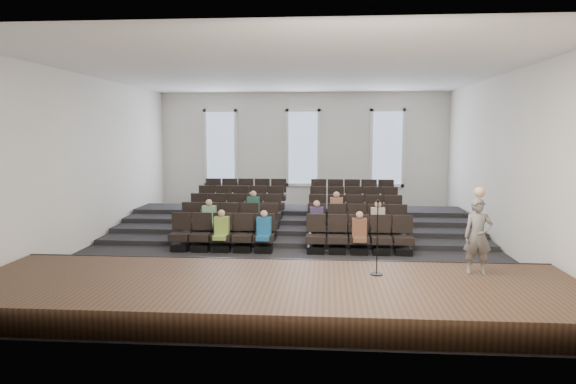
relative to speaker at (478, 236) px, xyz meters
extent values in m
plane|color=black|center=(-4.07, 4.19, -1.26)|extent=(14.00, 14.00, 0.00)
cube|color=white|center=(-4.07, 4.19, 3.75)|extent=(12.00, 14.00, 0.02)
cube|color=white|center=(-4.07, 11.21, 1.24)|extent=(12.00, 0.04, 5.00)
cube|color=white|center=(-4.07, -2.83, 1.24)|extent=(12.00, 0.04, 5.00)
cube|color=white|center=(-10.09, 4.19, 1.24)|extent=(0.04, 14.00, 5.00)
cube|color=white|center=(1.95, 4.19, 1.24)|extent=(0.04, 14.00, 5.00)
cube|color=#472E1E|center=(-4.07, -0.91, -1.01)|extent=(11.80, 3.60, 0.50)
cube|color=black|center=(-4.07, 0.86, -1.01)|extent=(11.80, 0.06, 0.52)
cube|color=black|center=(-4.07, 6.52, -1.19)|extent=(11.80, 4.80, 0.15)
cube|color=black|center=(-4.07, 7.04, -1.11)|extent=(11.80, 3.75, 0.30)
cube|color=black|center=(-4.07, 7.57, -1.04)|extent=(11.80, 2.70, 0.45)
cube|color=black|center=(-4.07, 8.09, -0.96)|extent=(11.80, 1.65, 0.60)
cube|color=black|center=(-7.19, 3.59, -1.16)|extent=(0.47, 0.43, 0.20)
cube|color=black|center=(-7.19, 3.59, -0.85)|extent=(0.55, 0.50, 0.19)
cube|color=black|center=(-7.19, 3.80, -0.44)|extent=(0.55, 0.08, 0.50)
cube|color=black|center=(-6.59, 3.59, -1.16)|extent=(0.47, 0.43, 0.20)
cube|color=black|center=(-6.59, 3.59, -0.85)|extent=(0.55, 0.50, 0.19)
cube|color=black|center=(-6.59, 3.80, -0.44)|extent=(0.55, 0.08, 0.50)
cube|color=black|center=(-5.99, 3.59, -1.16)|extent=(0.47, 0.43, 0.20)
cube|color=black|center=(-5.99, 3.59, -0.85)|extent=(0.55, 0.50, 0.19)
cube|color=black|center=(-5.99, 3.80, -0.44)|extent=(0.55, 0.08, 0.50)
cube|color=black|center=(-5.39, 3.59, -1.16)|extent=(0.47, 0.43, 0.20)
cube|color=black|center=(-5.39, 3.59, -0.85)|extent=(0.55, 0.50, 0.19)
cube|color=black|center=(-5.39, 3.80, -0.44)|extent=(0.55, 0.08, 0.50)
cube|color=black|center=(-4.79, 3.59, -1.16)|extent=(0.47, 0.43, 0.20)
cube|color=black|center=(-4.79, 3.59, -0.85)|extent=(0.55, 0.50, 0.19)
cube|color=black|center=(-4.79, 3.80, -0.44)|extent=(0.55, 0.08, 0.50)
cube|color=black|center=(-3.34, 3.59, -1.16)|extent=(0.47, 0.43, 0.20)
cube|color=black|center=(-3.34, 3.59, -0.85)|extent=(0.55, 0.50, 0.19)
cube|color=black|center=(-3.34, 3.80, -0.44)|extent=(0.55, 0.08, 0.50)
cube|color=black|center=(-2.74, 3.59, -1.16)|extent=(0.47, 0.43, 0.20)
cube|color=black|center=(-2.74, 3.59, -0.85)|extent=(0.55, 0.50, 0.19)
cube|color=black|center=(-2.74, 3.80, -0.44)|extent=(0.55, 0.08, 0.50)
cube|color=black|center=(-2.14, 3.59, -1.16)|extent=(0.47, 0.43, 0.20)
cube|color=black|center=(-2.14, 3.59, -0.85)|extent=(0.55, 0.50, 0.19)
cube|color=black|center=(-2.14, 3.80, -0.44)|extent=(0.55, 0.08, 0.50)
cube|color=black|center=(-1.54, 3.59, -1.16)|extent=(0.47, 0.43, 0.20)
cube|color=black|center=(-1.54, 3.59, -0.85)|extent=(0.55, 0.50, 0.19)
cube|color=black|center=(-1.54, 3.80, -0.44)|extent=(0.55, 0.08, 0.50)
cube|color=black|center=(-0.94, 3.59, -1.16)|extent=(0.47, 0.43, 0.20)
cube|color=black|center=(-0.94, 3.59, -0.85)|extent=(0.55, 0.50, 0.19)
cube|color=black|center=(-0.94, 3.80, -0.44)|extent=(0.55, 0.08, 0.50)
cube|color=black|center=(-7.19, 4.64, -1.01)|extent=(0.47, 0.43, 0.20)
cube|color=black|center=(-7.19, 4.64, -0.70)|extent=(0.55, 0.50, 0.19)
cube|color=black|center=(-7.19, 4.85, -0.29)|extent=(0.55, 0.08, 0.50)
cube|color=black|center=(-6.59, 4.64, -1.01)|extent=(0.47, 0.43, 0.20)
cube|color=black|center=(-6.59, 4.64, -0.70)|extent=(0.55, 0.50, 0.19)
cube|color=black|center=(-6.59, 4.85, -0.29)|extent=(0.55, 0.08, 0.50)
cube|color=black|center=(-5.99, 4.64, -1.01)|extent=(0.47, 0.43, 0.20)
cube|color=black|center=(-5.99, 4.64, -0.70)|extent=(0.55, 0.50, 0.19)
cube|color=black|center=(-5.99, 4.85, -0.29)|extent=(0.55, 0.08, 0.50)
cube|color=black|center=(-5.39, 4.64, -1.01)|extent=(0.47, 0.43, 0.20)
cube|color=black|center=(-5.39, 4.64, -0.70)|extent=(0.55, 0.50, 0.19)
cube|color=black|center=(-5.39, 4.85, -0.29)|extent=(0.55, 0.08, 0.50)
cube|color=black|center=(-4.79, 4.64, -1.01)|extent=(0.47, 0.43, 0.20)
cube|color=black|center=(-4.79, 4.64, -0.70)|extent=(0.55, 0.50, 0.19)
cube|color=black|center=(-4.79, 4.85, -0.29)|extent=(0.55, 0.08, 0.50)
cube|color=black|center=(-3.34, 4.64, -1.01)|extent=(0.47, 0.43, 0.20)
cube|color=black|center=(-3.34, 4.64, -0.70)|extent=(0.55, 0.50, 0.19)
cube|color=black|center=(-3.34, 4.85, -0.29)|extent=(0.55, 0.08, 0.50)
cube|color=black|center=(-2.74, 4.64, -1.01)|extent=(0.47, 0.43, 0.20)
cube|color=black|center=(-2.74, 4.64, -0.70)|extent=(0.55, 0.50, 0.19)
cube|color=black|center=(-2.74, 4.85, -0.29)|extent=(0.55, 0.08, 0.50)
cube|color=black|center=(-2.14, 4.64, -1.01)|extent=(0.47, 0.43, 0.20)
cube|color=black|center=(-2.14, 4.64, -0.70)|extent=(0.55, 0.50, 0.19)
cube|color=black|center=(-2.14, 4.85, -0.29)|extent=(0.55, 0.08, 0.50)
cube|color=black|center=(-1.54, 4.64, -1.01)|extent=(0.47, 0.43, 0.20)
cube|color=black|center=(-1.54, 4.64, -0.70)|extent=(0.55, 0.50, 0.19)
cube|color=black|center=(-1.54, 4.85, -0.29)|extent=(0.55, 0.08, 0.50)
cube|color=black|center=(-0.94, 4.64, -1.01)|extent=(0.47, 0.43, 0.20)
cube|color=black|center=(-0.94, 4.64, -0.70)|extent=(0.55, 0.50, 0.19)
cube|color=black|center=(-0.94, 4.85, -0.29)|extent=(0.55, 0.08, 0.50)
cube|color=black|center=(-7.19, 5.69, -0.86)|extent=(0.47, 0.42, 0.20)
cube|color=black|center=(-7.19, 5.69, -0.55)|extent=(0.55, 0.50, 0.19)
cube|color=black|center=(-7.19, 5.90, -0.14)|extent=(0.55, 0.08, 0.50)
cube|color=black|center=(-6.59, 5.69, -0.86)|extent=(0.47, 0.42, 0.20)
cube|color=black|center=(-6.59, 5.69, -0.55)|extent=(0.55, 0.50, 0.19)
cube|color=black|center=(-6.59, 5.90, -0.14)|extent=(0.55, 0.08, 0.50)
cube|color=black|center=(-5.99, 5.69, -0.86)|extent=(0.47, 0.42, 0.20)
cube|color=black|center=(-5.99, 5.69, -0.55)|extent=(0.55, 0.50, 0.19)
cube|color=black|center=(-5.99, 5.90, -0.14)|extent=(0.55, 0.08, 0.50)
cube|color=black|center=(-5.39, 5.69, -0.86)|extent=(0.47, 0.42, 0.20)
cube|color=black|center=(-5.39, 5.69, -0.55)|extent=(0.55, 0.50, 0.19)
cube|color=black|center=(-5.39, 5.90, -0.14)|extent=(0.55, 0.08, 0.50)
cube|color=black|center=(-4.79, 5.69, -0.86)|extent=(0.47, 0.42, 0.20)
cube|color=black|center=(-4.79, 5.69, -0.55)|extent=(0.55, 0.50, 0.19)
cube|color=black|center=(-4.79, 5.90, -0.14)|extent=(0.55, 0.08, 0.50)
cube|color=black|center=(-3.34, 5.69, -0.86)|extent=(0.47, 0.42, 0.20)
cube|color=black|center=(-3.34, 5.69, -0.55)|extent=(0.55, 0.50, 0.19)
cube|color=black|center=(-3.34, 5.90, -0.14)|extent=(0.55, 0.08, 0.50)
cube|color=black|center=(-2.74, 5.69, -0.86)|extent=(0.47, 0.42, 0.20)
cube|color=black|center=(-2.74, 5.69, -0.55)|extent=(0.55, 0.50, 0.19)
cube|color=black|center=(-2.74, 5.90, -0.14)|extent=(0.55, 0.08, 0.50)
cube|color=black|center=(-2.14, 5.69, -0.86)|extent=(0.47, 0.42, 0.20)
cube|color=black|center=(-2.14, 5.69, -0.55)|extent=(0.55, 0.50, 0.19)
cube|color=black|center=(-2.14, 5.90, -0.14)|extent=(0.55, 0.08, 0.50)
cube|color=black|center=(-1.54, 5.69, -0.86)|extent=(0.47, 0.42, 0.20)
cube|color=black|center=(-1.54, 5.69, -0.55)|extent=(0.55, 0.50, 0.19)
cube|color=black|center=(-1.54, 5.90, -0.14)|extent=(0.55, 0.08, 0.50)
cube|color=black|center=(-0.94, 5.69, -0.86)|extent=(0.47, 0.42, 0.20)
cube|color=black|center=(-0.94, 5.69, -0.55)|extent=(0.55, 0.50, 0.19)
cube|color=black|center=(-0.94, 5.90, -0.14)|extent=(0.55, 0.08, 0.50)
cube|color=black|center=(-7.19, 6.74, -0.71)|extent=(0.47, 0.42, 0.20)
cube|color=black|center=(-7.19, 6.74, -0.40)|extent=(0.55, 0.50, 0.19)
cube|color=black|center=(-7.19, 6.95, 0.01)|extent=(0.55, 0.08, 0.50)
cube|color=black|center=(-6.59, 6.74, -0.71)|extent=(0.47, 0.42, 0.20)
cube|color=black|center=(-6.59, 6.74, -0.40)|extent=(0.55, 0.50, 0.19)
cube|color=black|center=(-6.59, 6.95, 0.01)|extent=(0.55, 0.08, 0.50)
cube|color=black|center=(-5.99, 6.74, -0.71)|extent=(0.47, 0.42, 0.20)
cube|color=black|center=(-5.99, 6.74, -0.40)|extent=(0.55, 0.50, 0.19)
cube|color=black|center=(-5.99, 6.95, 0.01)|extent=(0.55, 0.08, 0.50)
cube|color=black|center=(-5.39, 6.74, -0.71)|extent=(0.47, 0.42, 0.20)
cube|color=black|center=(-5.39, 6.74, -0.40)|extent=(0.55, 0.50, 0.19)
cube|color=black|center=(-5.39, 6.95, 0.01)|extent=(0.55, 0.08, 0.50)
cube|color=black|center=(-4.79, 6.74, -0.71)|extent=(0.47, 0.42, 0.20)
cube|color=black|center=(-4.79, 6.74, -0.40)|extent=(0.55, 0.50, 0.19)
cube|color=black|center=(-4.79, 6.95, 0.01)|extent=(0.55, 0.08, 0.50)
cube|color=black|center=(-3.34, 6.74, -0.71)|extent=(0.47, 0.42, 0.20)
cube|color=black|center=(-3.34, 6.74, -0.40)|extent=(0.55, 0.50, 0.19)
cube|color=black|center=(-3.34, 6.95, 0.01)|extent=(0.55, 0.08, 0.50)
cube|color=black|center=(-2.74, 6.74, -0.71)|extent=(0.47, 0.42, 0.20)
cube|color=black|center=(-2.74, 6.74, -0.40)|extent=(0.55, 0.50, 0.19)
cube|color=black|center=(-2.74, 6.95, 0.01)|extent=(0.55, 0.08, 0.50)
cube|color=black|center=(-2.14, 6.74, -0.71)|extent=(0.47, 0.42, 0.20)
cube|color=black|center=(-2.14, 6.74, -0.40)|extent=(0.55, 0.50, 0.19)
cube|color=black|center=(-2.14, 6.95, 0.01)|extent=(0.55, 0.08, 0.50)
cube|color=black|center=(-1.54, 6.74, -0.71)|extent=(0.47, 0.42, 0.20)
cube|color=black|center=(-1.54, 6.74, -0.40)|extent=(0.55, 0.50, 0.19)
cube|color=black|center=(-1.54, 6.95, 0.01)|extent=(0.55, 0.08, 0.50)
cube|color=black|center=(-0.94, 6.74, -0.71)|extent=(0.47, 0.42, 0.20)
cube|color=black|center=(-0.94, 6.74, -0.40)|extent=(0.55, 0.50, 0.19)
cube|color=black|center=(-0.94, 6.95, 0.01)|extent=(0.55, 0.08, 0.50)
cube|color=black|center=(-7.19, 7.79, -0.56)|extent=(0.47, 0.42, 0.20)
cube|color=black|center=(-7.19, 7.79, -0.25)|extent=(0.55, 0.50, 0.19)
cube|color=black|center=(-7.19, 8.00, 0.16)|extent=(0.55, 0.08, 0.50)
cube|color=black|center=(-6.59, 7.79, -0.56)|extent=(0.47, 0.42, 0.20)
cube|color=black|center=(-6.59, 7.79, -0.25)|extent=(0.55, 0.50, 0.19)
cube|color=black|center=(-6.59, 8.00, 0.16)|extent=(0.55, 0.08, 0.50)
cube|color=black|center=(-5.99, 7.79, -0.56)|extent=(0.47, 0.42, 0.20)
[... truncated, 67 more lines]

